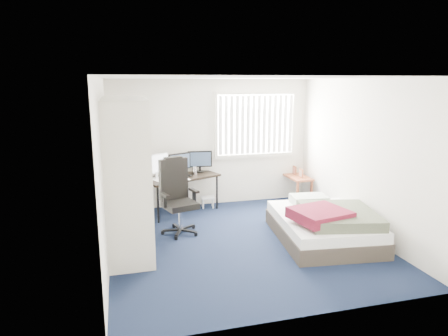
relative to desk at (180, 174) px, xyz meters
name	(u,v)px	position (x,y,z in m)	size (l,w,h in m)	color
ground	(243,242)	(0.70, -1.75, -0.74)	(4.20, 4.20, 0.00)	black
room_shell	(244,146)	(0.70, -1.75, 0.77)	(4.20, 4.20, 4.20)	silver
window_assembly	(256,125)	(1.60, 0.29, 0.86)	(1.72, 0.09, 1.32)	white
closet	(128,159)	(-0.97, -1.49, 0.61)	(0.64, 1.84, 2.22)	beige
desk	(180,174)	(0.00, 0.00, 0.00)	(1.57, 1.17, 1.16)	black
office_chair	(178,204)	(-0.21, -1.05, -0.26)	(0.72, 0.72, 1.24)	black
footstool	(208,199)	(0.55, 0.10, -0.57)	(0.29, 0.25, 0.22)	white
nightstand	(297,179)	(2.45, 0.08, -0.27)	(0.42, 0.79, 0.72)	brown
bed	(324,224)	(1.95, -2.01, -0.47)	(1.57, 1.97, 0.61)	#383028
pine_box	(136,256)	(-0.95, -2.14, -0.60)	(0.36, 0.27, 0.27)	#A37551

